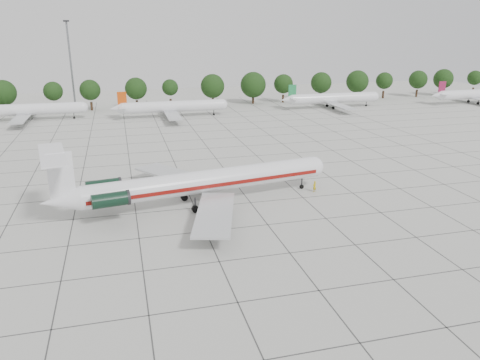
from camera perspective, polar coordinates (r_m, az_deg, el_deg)
The scene contains 10 objects.
ground at distance 66.64m, azimuth 1.29°, elevation -2.78°, with size 260.00×260.00×0.00m, color beige.
apron_joints at distance 80.37m, azimuth -1.62°, elevation 0.96°, with size 170.00×170.00×0.02m, color #383838.
main_airliner at distance 64.75m, azimuth -5.75°, elevation -0.34°, with size 40.40×31.55×9.54m.
ground_crew at distance 71.53m, azimuth 9.06°, elevation -0.79°, with size 0.62×0.41×1.70m, color #BFA30B.
bg_airliner_b at distance 136.08m, azimuth -24.48°, elevation 7.80°, with size 28.24×27.20×7.40m.
bg_airliner_c at distance 130.17m, azimuth -8.21°, elevation 8.83°, with size 28.24×27.20×7.40m.
bg_airliner_d at distance 146.85m, azimuth 11.27°, elevation 9.74°, with size 28.24×27.20×7.40m.
bg_airliner_e at distance 170.62m, azimuth 26.88°, elevation 9.30°, with size 28.24×27.20×7.40m.
tree_line at distance 145.99m, azimuth -12.56°, elevation 10.82°, with size 249.86×8.44×10.22m.
floodlight_mast at distance 152.63m, azimuth -19.98°, elevation 13.63°, with size 1.60×1.60×25.45m.
Camera 1 is at (-17.08, -59.77, 24.02)m, focal length 35.00 mm.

